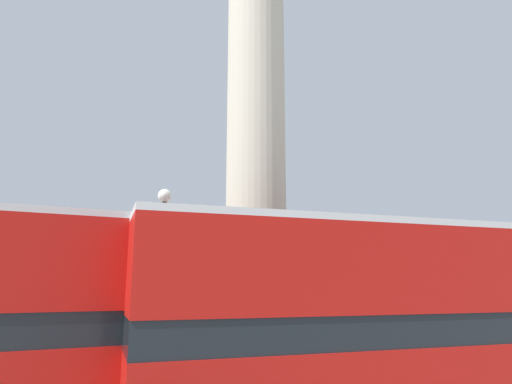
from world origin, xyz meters
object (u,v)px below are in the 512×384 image
street_lamp (161,291)px  monument_column (256,84)px  bus_c (408,324)px  equestrian_statue (434,321)px

street_lamp → monument_column: bearing=29.2°
bus_c → street_lamp: 6.32m
equestrian_statue → bus_c: bearing=-120.1°
monument_column → street_lamp: size_ratio=4.23×
monument_column → street_lamp: bearing=-150.8°
bus_c → equestrian_statue: 14.10m
monument_column → bus_c: (0.86, -6.54, -7.84)m
monument_column → equestrian_statue: (10.30, 3.90, -8.74)m
monument_column → bus_c: size_ratio=2.25×
equestrian_statue → street_lamp: street_lamp is taller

